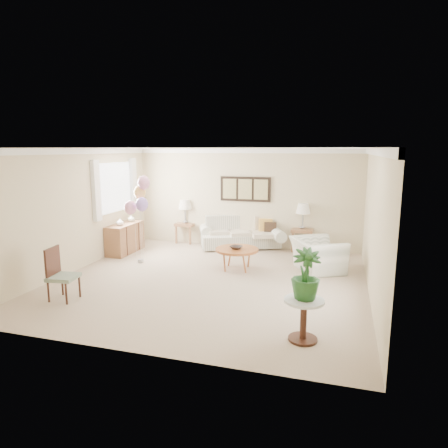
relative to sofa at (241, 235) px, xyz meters
name	(u,v)px	position (x,y,z in m)	size (l,w,h in m)	color
ground_plane	(210,281)	(0.08, -2.89, -0.33)	(6.00, 6.00, 0.00)	tan
room_shell	(205,199)	(-0.03, -2.79, 1.30)	(6.04, 6.04, 2.60)	beige
wall_art_triptych	(245,189)	(0.08, 0.08, 1.22)	(1.35, 0.06, 0.65)	black
sofa	(241,235)	(0.00, 0.00, 0.00)	(2.57, 1.62, 0.83)	white
end_table_left	(186,226)	(-1.62, 0.07, 0.14)	(0.51, 0.47, 0.56)	#936640
end_table_right	(302,232)	(1.61, 0.03, 0.17)	(0.54, 0.49, 0.59)	#936640
lamp_left	(185,205)	(-1.62, 0.07, 0.73)	(0.37, 0.37, 0.65)	gray
lamp_right	(303,209)	(1.61, 0.03, 0.76)	(0.37, 0.37, 0.65)	gray
coffee_table	(237,250)	(0.41, -2.00, 0.10)	(0.93, 0.93, 0.47)	#975927
decor_bowl	(236,247)	(0.40, -2.03, 0.17)	(0.26, 0.26, 0.06)	#2E2420
armchair	(317,255)	(2.09, -1.58, 0.02)	(1.07, 0.93, 0.69)	white
side_table	(304,310)	(2.11, -4.92, 0.12)	(0.55, 0.55, 0.59)	silver
potted_plant	(306,274)	(2.11, -4.89, 0.61)	(0.39, 0.39, 0.69)	#1F441E
accent_chair	(60,273)	(-2.09, -4.57, 0.15)	(0.51, 0.51, 0.92)	gray
credenza	(125,238)	(-2.68, -1.39, 0.04)	(0.46, 1.20, 0.74)	#936640
vase_white	(120,222)	(-2.66, -1.62, 0.50)	(0.17, 0.17, 0.18)	silver
vase_sage	(131,218)	(-2.66, -1.07, 0.50)	(0.17, 0.17, 0.18)	#ABB39B
balloon_cluster	(139,197)	(-1.85, -2.11, 1.19)	(0.58, 0.48, 2.00)	gray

